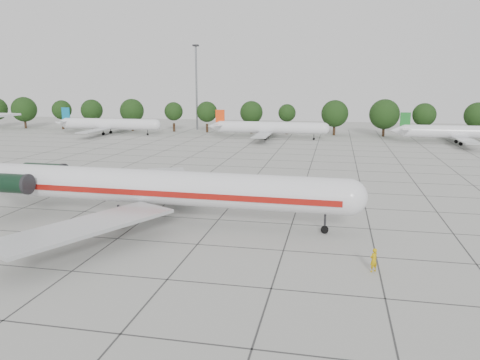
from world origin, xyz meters
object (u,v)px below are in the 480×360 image
(ground_crew, at_px, (374,260))
(floodlight_mast, at_px, (196,83))
(main_airliner, at_px, (136,185))
(bg_airliner_c, at_px, (270,128))
(bg_airliner_b, at_px, (109,124))
(bg_airliner_d, at_px, (463,132))

(ground_crew, distance_m, floodlight_mast, 113.63)
(main_airliner, bearing_deg, ground_crew, -19.86)
(bg_airliner_c, bearing_deg, floodlight_mast, 143.00)
(bg_airliner_b, xyz_separation_m, floodlight_mast, (20.37, 17.85, 11.37))
(main_airliner, relative_size, bg_airliner_b, 1.65)
(ground_crew, relative_size, bg_airliner_d, 0.07)
(main_airliner, distance_m, floodlight_mast, 96.83)
(main_airliner, relative_size, floodlight_mast, 1.83)
(bg_airliner_c, height_order, bg_airliner_d, same)
(bg_airliner_c, relative_size, bg_airliner_d, 1.00)
(bg_airliner_c, height_order, floodlight_mast, floodlight_mast)
(main_airliner, bearing_deg, bg_airliner_d, 56.95)
(floodlight_mast, bearing_deg, bg_airliner_c, -37.00)
(ground_crew, bearing_deg, bg_airliner_d, -147.49)
(main_airliner, height_order, bg_airliner_b, main_airliner)
(bg_airliner_b, bearing_deg, floodlight_mast, 41.23)
(bg_airliner_c, xyz_separation_m, floodlight_mast, (-25.33, 19.09, 11.37))
(bg_airliner_b, bearing_deg, bg_airliner_c, -1.55)
(bg_airliner_b, bearing_deg, main_airliner, -61.23)
(main_airliner, relative_size, bg_airliner_c, 1.65)
(ground_crew, height_order, bg_airliner_b, bg_airliner_b)
(ground_crew, height_order, floodlight_mast, floodlight_mast)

